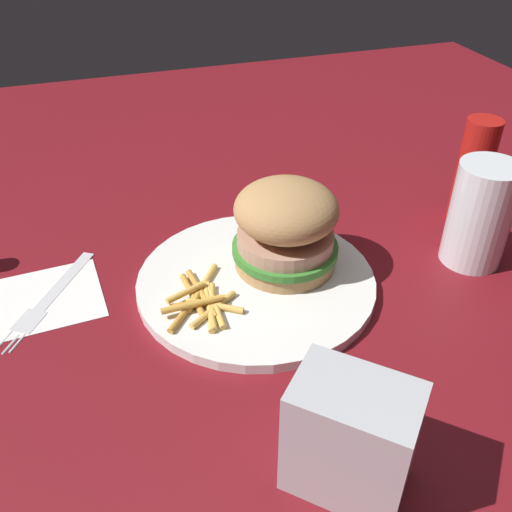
{
  "coord_description": "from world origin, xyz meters",
  "views": [
    {
      "loc": [
        0.47,
        -0.15,
        0.41
      ],
      "look_at": [
        -0.01,
        0.01,
        0.04
      ],
      "focal_mm": 39.91,
      "sensor_mm": 36.0,
      "label": 1
    }
  ],
  "objects_px": {
    "plate": "(256,282)",
    "ketchup_bottle": "(473,171)",
    "napkin_dispenser": "(355,437)",
    "fork": "(49,296)",
    "fries_pile": "(202,301)",
    "napkin": "(50,297)",
    "sandwich": "(286,226)",
    "drink_glass": "(478,221)"
  },
  "relations": [
    {
      "from": "sandwich",
      "to": "fries_pile",
      "type": "height_order",
      "value": "sandwich"
    },
    {
      "from": "ketchup_bottle",
      "to": "drink_glass",
      "type": "bearing_deg",
      "value": -30.37
    },
    {
      "from": "fork",
      "to": "ketchup_bottle",
      "type": "distance_m",
      "value": 0.54
    },
    {
      "from": "drink_glass",
      "to": "ketchup_bottle",
      "type": "relative_size",
      "value": 0.91
    },
    {
      "from": "napkin_dispenser",
      "to": "ketchup_bottle",
      "type": "height_order",
      "value": "ketchup_bottle"
    },
    {
      "from": "fries_pile",
      "to": "fork",
      "type": "distance_m",
      "value": 0.17
    },
    {
      "from": "plate",
      "to": "napkin",
      "type": "xyz_separation_m",
      "value": [
        -0.05,
        -0.22,
        -0.01
      ]
    },
    {
      "from": "fries_pile",
      "to": "napkin",
      "type": "xyz_separation_m",
      "value": [
        -0.08,
        -0.16,
        -0.02
      ]
    },
    {
      "from": "napkin_dispenser",
      "to": "drink_glass",
      "type": "bearing_deg",
      "value": -96.36
    },
    {
      "from": "fork",
      "to": "sandwich",
      "type": "bearing_deg",
      "value": 82.56
    },
    {
      "from": "sandwich",
      "to": "napkin_dispenser",
      "type": "bearing_deg",
      "value": -9.7
    },
    {
      "from": "fries_pile",
      "to": "napkin_dispenser",
      "type": "height_order",
      "value": "napkin_dispenser"
    },
    {
      "from": "drink_glass",
      "to": "ketchup_bottle",
      "type": "distance_m",
      "value": 0.1
    },
    {
      "from": "fork",
      "to": "drink_glass",
      "type": "relative_size",
      "value": 1.22
    },
    {
      "from": "fork",
      "to": "drink_glass",
      "type": "bearing_deg",
      "value": 80.6
    },
    {
      "from": "fries_pile",
      "to": "drink_glass",
      "type": "xyz_separation_m",
      "value": [
        0.0,
        0.33,
        0.04
      ]
    },
    {
      "from": "fork",
      "to": "ketchup_bottle",
      "type": "height_order",
      "value": "ketchup_bottle"
    },
    {
      "from": "drink_glass",
      "to": "fries_pile",
      "type": "bearing_deg",
      "value": -90.78
    },
    {
      "from": "plate",
      "to": "drink_glass",
      "type": "distance_m",
      "value": 0.27
    },
    {
      "from": "plate",
      "to": "napkin_dispenser",
      "type": "relative_size",
      "value": 2.59
    },
    {
      "from": "fries_pile",
      "to": "fork",
      "type": "bearing_deg",
      "value": -115.94
    },
    {
      "from": "ketchup_bottle",
      "to": "fries_pile",
      "type": "bearing_deg",
      "value": -78.06
    },
    {
      "from": "plate",
      "to": "ketchup_bottle",
      "type": "distance_m",
      "value": 0.32
    },
    {
      "from": "plate",
      "to": "napkin",
      "type": "distance_m",
      "value": 0.23
    },
    {
      "from": "napkin_dispenser",
      "to": "sandwich",
      "type": "bearing_deg",
      "value": -55.87
    },
    {
      "from": "plate",
      "to": "ketchup_bottle",
      "type": "bearing_deg",
      "value": 99.91
    },
    {
      "from": "plate",
      "to": "fork",
      "type": "height_order",
      "value": "plate"
    },
    {
      "from": "plate",
      "to": "ketchup_bottle",
      "type": "height_order",
      "value": "ketchup_bottle"
    },
    {
      "from": "plate",
      "to": "fries_pile",
      "type": "bearing_deg",
      "value": -69.21
    },
    {
      "from": "napkin",
      "to": "napkin_dispenser",
      "type": "xyz_separation_m",
      "value": [
        0.3,
        0.22,
        0.05
      ]
    },
    {
      "from": "sandwich",
      "to": "fries_pile",
      "type": "relative_size",
      "value": 1.13
    },
    {
      "from": "plate",
      "to": "fork",
      "type": "bearing_deg",
      "value": -102.59
    },
    {
      "from": "fork",
      "to": "napkin_dispenser",
      "type": "xyz_separation_m",
      "value": [
        0.3,
        0.22,
        0.05
      ]
    },
    {
      "from": "napkin_dispenser",
      "to": "ketchup_bottle",
      "type": "relative_size",
      "value": 0.75
    },
    {
      "from": "napkin",
      "to": "plate",
      "type": "bearing_deg",
      "value": 77.04
    },
    {
      "from": "napkin",
      "to": "drink_glass",
      "type": "bearing_deg",
      "value": 80.43
    },
    {
      "from": "fries_pile",
      "to": "ketchup_bottle",
      "type": "xyz_separation_m",
      "value": [
        -0.08,
        0.38,
        0.05
      ]
    },
    {
      "from": "fries_pile",
      "to": "drink_glass",
      "type": "relative_size",
      "value": 0.86
    },
    {
      "from": "napkin",
      "to": "fries_pile",
      "type": "bearing_deg",
      "value": 63.53
    },
    {
      "from": "ketchup_bottle",
      "to": "fork",
      "type": "bearing_deg",
      "value": -89.54
    },
    {
      "from": "napkin",
      "to": "ketchup_bottle",
      "type": "height_order",
      "value": "ketchup_bottle"
    },
    {
      "from": "drink_glass",
      "to": "ketchup_bottle",
      "type": "bearing_deg",
      "value": 149.63
    }
  ]
}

